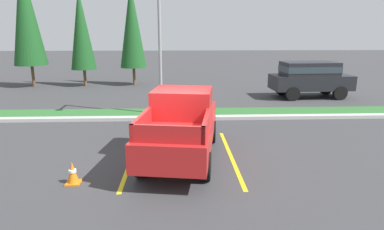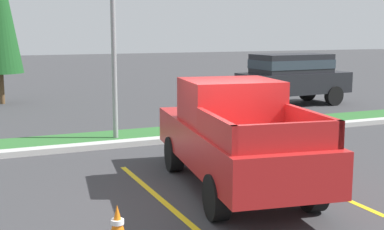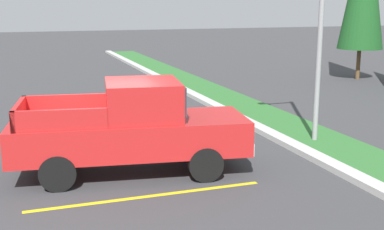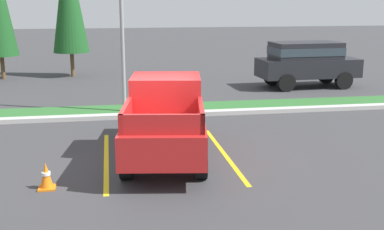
% 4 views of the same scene
% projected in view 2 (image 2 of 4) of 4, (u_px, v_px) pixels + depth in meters
% --- Properties ---
extents(ground_plane, '(120.00, 120.00, 0.00)m').
position_uv_depth(ground_plane, '(224.00, 199.00, 9.55)').
color(ground_plane, '#38383A').
extents(parking_line_near, '(0.12, 4.80, 0.01)m').
position_uv_depth(parking_line_near, '(159.00, 198.00, 9.58)').
color(parking_line_near, yellow).
rests_on(parking_line_near, ground).
extents(parking_line_far, '(0.12, 4.80, 0.01)m').
position_uv_depth(parking_line_far, '(300.00, 179.00, 10.80)').
color(parking_line_far, yellow).
rests_on(parking_line_far, ground).
extents(curb_strip, '(56.00, 0.40, 0.15)m').
position_uv_depth(curb_strip, '(139.00, 142.00, 14.07)').
color(curb_strip, '#B2B2AD').
rests_on(curb_strip, ground).
extents(grass_median, '(56.00, 1.80, 0.06)m').
position_uv_depth(grass_median, '(128.00, 136.00, 15.07)').
color(grass_median, '#2D662D').
rests_on(grass_median, ground).
extents(pickup_truck_main, '(2.66, 5.45, 2.10)m').
position_uv_depth(pickup_truck_main, '(234.00, 136.00, 10.07)').
color(pickup_truck_main, black).
rests_on(pickup_truck_main, ground).
extents(suv_distant, '(4.68, 2.13, 2.10)m').
position_uv_depth(suv_distant, '(293.00, 75.00, 21.40)').
color(suv_distant, black).
rests_on(suv_distant, ground).
extents(street_light, '(0.24, 1.49, 6.20)m').
position_uv_depth(street_light, '(114.00, 8.00, 14.00)').
color(street_light, gray).
rests_on(street_light, ground).
extents(traffic_cone, '(0.36, 0.36, 0.60)m').
position_uv_depth(traffic_cone, '(118.00, 226.00, 7.45)').
color(traffic_cone, orange).
rests_on(traffic_cone, ground).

